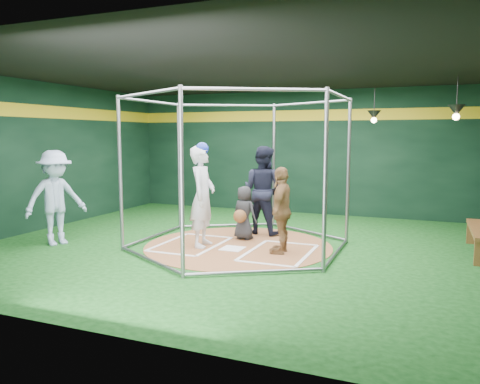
% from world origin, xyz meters
% --- Properties ---
extents(room_shell, '(10.10, 9.10, 3.53)m').
position_xyz_m(room_shell, '(0.00, 0.01, 1.75)').
color(room_shell, '#0D3D10').
rests_on(room_shell, ground).
extents(clay_disc, '(3.80, 3.80, 0.01)m').
position_xyz_m(clay_disc, '(0.00, 0.00, 0.01)').
color(clay_disc, '#945B35').
rests_on(clay_disc, ground).
extents(home_plate, '(0.43, 0.43, 0.01)m').
position_xyz_m(home_plate, '(0.00, -0.30, 0.02)').
color(home_plate, white).
rests_on(home_plate, clay_disc).
extents(batter_box_left, '(1.17, 1.77, 0.01)m').
position_xyz_m(batter_box_left, '(-0.95, -0.25, 0.02)').
color(batter_box_left, white).
rests_on(batter_box_left, clay_disc).
extents(batter_box_right, '(1.17, 1.77, 0.01)m').
position_xyz_m(batter_box_right, '(0.95, -0.25, 0.02)').
color(batter_box_right, white).
rests_on(batter_box_right, clay_disc).
extents(batting_cage, '(4.05, 4.67, 3.00)m').
position_xyz_m(batting_cage, '(-0.00, -0.00, 1.50)').
color(batting_cage, gray).
rests_on(batting_cage, ground).
extents(pendant_lamp_near, '(0.34, 0.34, 0.90)m').
position_xyz_m(pendant_lamp_near, '(2.20, 3.60, 2.74)').
color(pendant_lamp_near, black).
rests_on(pendant_lamp_near, room_shell).
extents(pendant_lamp_far, '(0.34, 0.34, 0.90)m').
position_xyz_m(pendant_lamp_far, '(4.00, 2.00, 2.74)').
color(pendant_lamp_far, black).
rests_on(pendant_lamp_far, room_shell).
extents(batter_figure, '(0.58, 0.79, 2.09)m').
position_xyz_m(batter_figure, '(-0.65, -0.29, 1.05)').
color(batter_figure, silver).
rests_on(batter_figure, clay_disc).
extents(visitor_leopard, '(0.46, 0.99, 1.64)m').
position_xyz_m(visitor_leopard, '(0.98, -0.21, 0.83)').
color(visitor_leopard, '#AC7D49').
rests_on(visitor_leopard, clay_disc).
extents(catcher_figure, '(0.63, 0.64, 1.15)m').
position_xyz_m(catcher_figure, '(-0.11, 0.59, 0.58)').
color(catcher_figure, black).
rests_on(catcher_figure, clay_disc).
extents(umpire, '(1.09, 0.92, 1.99)m').
position_xyz_m(umpire, '(0.06, 1.32, 1.01)').
color(umpire, black).
rests_on(umpire, clay_disc).
extents(bystander_blue, '(1.18, 1.44, 1.94)m').
position_xyz_m(bystander_blue, '(-3.53, -1.25, 0.97)').
color(bystander_blue, '#9EB4D1').
rests_on(bystander_blue, ground).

